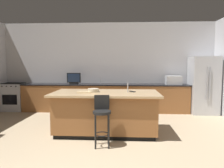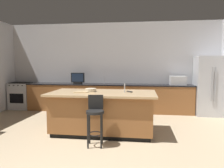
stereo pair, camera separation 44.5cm
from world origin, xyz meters
name	(u,v)px [view 2 (the right image)]	position (x,y,z in m)	size (l,w,h in m)	color
wall_back	(111,67)	(0.00, 5.00, 1.47)	(7.57, 0.12, 2.94)	#BCBCC1
counter_back	(108,98)	(-0.06, 4.62, 0.45)	(5.42, 0.62, 0.90)	brown
kitchen_island	(103,112)	(0.17, 2.38, 0.47)	(2.35, 1.20, 0.93)	black
refrigerator	(209,86)	(3.07, 4.54, 0.89)	(0.82, 0.79, 1.79)	#B7BABF
range_oven	(21,96)	(-3.13, 4.62, 0.46)	(0.70, 0.63, 0.92)	#B7BABF
microwave	(178,81)	(2.16, 4.62, 1.04)	(0.48, 0.36, 0.28)	#B7BABF
tv_monitor	(78,79)	(-1.07, 4.57, 1.07)	(0.45, 0.16, 0.37)	black
sink_faucet_back	(104,80)	(-0.21, 4.72, 1.02)	(0.02, 0.02, 0.24)	#B2B2B7
sink_faucet_island	(125,88)	(0.66, 2.38, 1.04)	(0.02, 0.02, 0.22)	#B2B2B7
bar_stool_center	(95,116)	(0.17, 1.61, 0.58)	(0.34, 0.35, 0.96)	black
fruit_bowl	(91,90)	(-0.11, 2.41, 0.97)	(0.24, 0.24, 0.08)	beige
tv_remote	(130,92)	(0.77, 2.47, 0.94)	(0.04, 0.17, 0.02)	black
cutting_board	(82,92)	(-0.29, 2.30, 0.94)	(0.31, 0.23, 0.02)	tan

